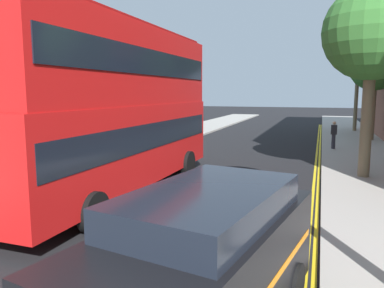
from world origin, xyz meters
The scene contains 10 objects.
sidewalk_right centered at (6.50, 16.00, 0.07)m, with size 4.00×80.00×0.14m, color #9E9991.
sidewalk_left centered at (-6.50, 16.00, 0.07)m, with size 4.00×80.00×0.14m, color #9E9991.
kerb_line_outer centered at (4.40, 14.00, 0.00)m, with size 0.10×56.00×0.01m, color yellow.
kerb_line_inner centered at (4.24, 14.00, 0.00)m, with size 0.10×56.00×0.01m, color yellow.
double_decker_bus_away centered at (-2.03, 10.74, 3.03)m, with size 2.86×10.83×5.64m.
taxi_minivan centered at (2.92, 4.42, 1.07)m, with size 2.71×5.07×2.12m.
pedestrian_far centered at (5.13, 23.12, 0.99)m, with size 0.34×0.22×1.62m.
street_tree_near centered at (6.07, 15.71, 5.67)m, with size 3.69×3.69×7.43m.
street_tree_mid centered at (7.15, 34.80, 7.07)m, with size 4.02×4.02×8.97m.
street_tree_far centered at (7.75, 28.48, 5.32)m, with size 3.57×3.57×7.00m.
Camera 1 is at (4.39, -0.15, 3.45)m, focal length 34.70 mm.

